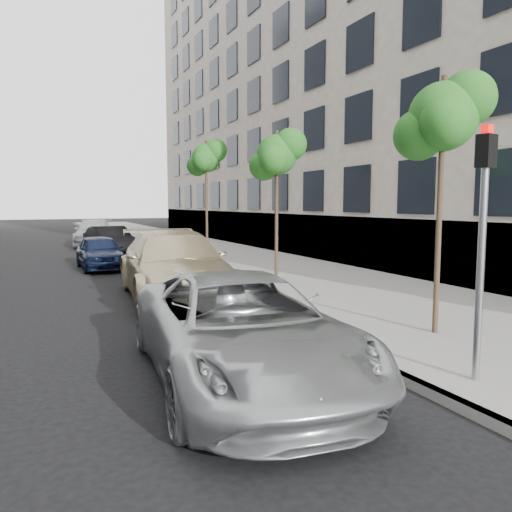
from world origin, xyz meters
TOP-DOWN VIEW (x-y plane):
  - ground at (0.00, 0.00)m, footprint 160.00×160.00m
  - sidewalk at (4.30, 24.00)m, footprint 6.40×72.00m
  - curb at (1.18, 24.00)m, footprint 0.15×72.00m
  - tree_near at (3.23, 1.50)m, footprint 1.58×1.38m
  - tree_mid at (3.23, 8.00)m, footprint 1.57×1.37m
  - tree_far at (3.23, 14.50)m, footprint 1.56×1.36m
  - signal_pole at (1.89, -0.61)m, footprint 0.28×0.23m
  - minivan at (-0.84, 0.99)m, footprint 2.95×5.56m
  - suv at (-0.10, 7.31)m, footprint 2.96×6.26m
  - sedan_blue at (-1.13, 14.37)m, footprint 1.60×3.82m
  - sedan_black at (-0.10, 19.01)m, footprint 2.14×4.46m
  - sedan_rear at (-0.10, 25.41)m, footprint 2.98×5.55m

SIDE VIEW (x-z plane):
  - ground at x=0.00m, z-range 0.00..0.00m
  - sidewalk at x=4.30m, z-range 0.00..0.14m
  - curb at x=1.18m, z-range 0.00..0.14m
  - sedan_blue at x=-1.13m, z-range 0.00..1.29m
  - sedan_black at x=-0.10m, z-range 0.00..1.41m
  - minivan at x=-0.84m, z-range 0.00..1.49m
  - sedan_rear at x=-0.10m, z-range 0.00..1.53m
  - suv at x=-0.10m, z-range 0.00..1.76m
  - signal_pole at x=1.89m, z-range 0.55..3.88m
  - tree_mid at x=3.23m, z-range 1.63..6.16m
  - tree_near at x=3.23m, z-range 1.67..6.30m
  - tree_far at x=3.23m, z-range 1.84..6.81m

